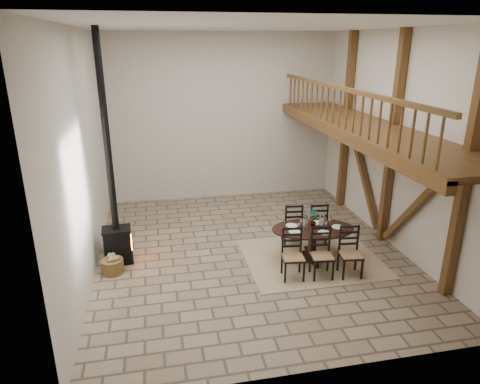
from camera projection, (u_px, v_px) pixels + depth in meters
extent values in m
plane|color=gray|center=(250.00, 251.00, 10.14)|extent=(8.00, 8.00, 0.00)
cube|color=beige|center=(222.00, 118.00, 13.01)|extent=(7.00, 0.02, 5.00)
cube|color=beige|center=(319.00, 219.00, 5.61)|extent=(7.00, 0.02, 5.00)
cube|color=beige|center=(83.00, 157.00, 8.65)|extent=(0.02, 8.00, 5.00)
cube|color=beige|center=(397.00, 142.00, 9.97)|extent=(0.02, 8.00, 5.00)
cube|color=white|center=(252.00, 26.00, 8.48)|extent=(7.00, 8.00, 0.02)
cube|color=brown|center=(466.00, 172.00, 7.64)|extent=(0.18, 0.18, 5.00)
cube|color=brown|center=(392.00, 142.00, 9.95)|extent=(0.18, 0.18, 5.00)
cube|color=brown|center=(346.00, 123.00, 12.26)|extent=(0.18, 0.18, 5.00)
cube|color=brown|center=(417.00, 205.00, 9.16)|extent=(0.14, 2.16, 2.54)
cube|color=brown|center=(363.00, 172.00, 11.47)|extent=(0.14, 2.16, 2.54)
cube|color=brown|center=(394.00, 129.00, 9.85)|extent=(0.20, 7.80, 0.20)
cube|color=brown|center=(367.00, 128.00, 9.70)|extent=(1.60, 7.80, 0.12)
cube|color=brown|center=(338.00, 134.00, 9.60)|extent=(0.18, 7.80, 0.22)
cube|color=brown|center=(341.00, 88.00, 9.27)|extent=(0.09, 7.60, 0.09)
cube|color=brown|center=(340.00, 108.00, 9.41)|extent=(0.06, 7.60, 0.86)
cube|color=tan|center=(311.00, 258.00, 9.81)|extent=(3.00, 2.50, 0.02)
ellipsoid|color=black|center=(313.00, 229.00, 9.57)|extent=(1.97, 1.32, 0.04)
cylinder|color=black|center=(312.00, 244.00, 9.70)|extent=(0.18, 0.18, 0.68)
cylinder|color=black|center=(311.00, 256.00, 9.80)|extent=(0.57, 0.57, 0.06)
cube|color=#AA7E4E|center=(293.00, 257.00, 8.84)|extent=(0.49, 0.48, 0.04)
cube|color=black|center=(293.00, 268.00, 8.92)|extent=(0.47, 0.47, 0.47)
cube|color=black|center=(292.00, 241.00, 8.92)|extent=(0.39, 0.08, 0.61)
cube|color=#AA7E4E|center=(322.00, 256.00, 8.89)|extent=(0.49, 0.48, 0.04)
cube|color=black|center=(321.00, 267.00, 8.97)|extent=(0.47, 0.47, 0.47)
cube|color=black|center=(320.00, 240.00, 8.97)|extent=(0.39, 0.08, 0.61)
cube|color=#AA7E4E|center=(351.00, 255.00, 8.94)|extent=(0.49, 0.48, 0.04)
cube|color=black|center=(350.00, 266.00, 9.02)|extent=(0.47, 0.47, 0.47)
cube|color=black|center=(349.00, 239.00, 9.03)|extent=(0.39, 0.08, 0.61)
cube|color=#AA7E4E|center=(292.00, 225.00, 10.39)|extent=(0.49, 0.48, 0.04)
cube|color=black|center=(291.00, 235.00, 10.48)|extent=(0.47, 0.47, 0.47)
cube|color=black|center=(294.00, 217.00, 10.12)|extent=(0.39, 0.08, 0.61)
cube|color=#AA7E4E|center=(316.00, 224.00, 10.45)|extent=(0.49, 0.48, 0.04)
cube|color=black|center=(316.00, 234.00, 10.53)|extent=(0.47, 0.47, 0.47)
cube|color=black|center=(319.00, 216.00, 10.17)|extent=(0.39, 0.08, 0.61)
cube|color=white|center=(313.00, 228.00, 9.56)|extent=(1.50, 0.87, 0.01)
cube|color=white|center=(313.00, 224.00, 9.53)|extent=(0.95, 0.41, 0.18)
cylinder|color=white|center=(305.00, 221.00, 9.49)|extent=(0.12, 0.12, 0.34)
cylinder|color=white|center=(322.00, 221.00, 9.52)|extent=(0.12, 0.12, 0.34)
cylinder|color=silver|center=(305.00, 225.00, 9.52)|extent=(0.06, 0.06, 0.16)
cylinder|color=silver|center=(321.00, 224.00, 9.55)|extent=(0.06, 0.06, 0.16)
imported|color=#4C723F|center=(313.00, 218.00, 9.54)|extent=(0.24, 0.18, 0.43)
cube|color=black|center=(119.00, 259.00, 9.68)|extent=(0.66, 0.52, 0.10)
cube|color=black|center=(118.00, 244.00, 9.55)|extent=(0.61, 0.47, 0.68)
cube|color=#FF590C|center=(132.00, 242.00, 9.62)|extent=(0.04, 0.27, 0.27)
cube|color=black|center=(116.00, 229.00, 9.43)|extent=(0.65, 0.51, 0.04)
cylinder|color=black|center=(106.00, 135.00, 8.73)|extent=(0.15, 0.15, 4.19)
cylinder|color=brown|center=(113.00, 266.00, 9.17)|extent=(0.47, 0.47, 0.31)
cube|color=tan|center=(112.00, 258.00, 9.11)|extent=(0.25, 0.25, 0.09)
cube|color=tan|center=(113.00, 242.00, 10.13)|extent=(0.41, 0.42, 0.45)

